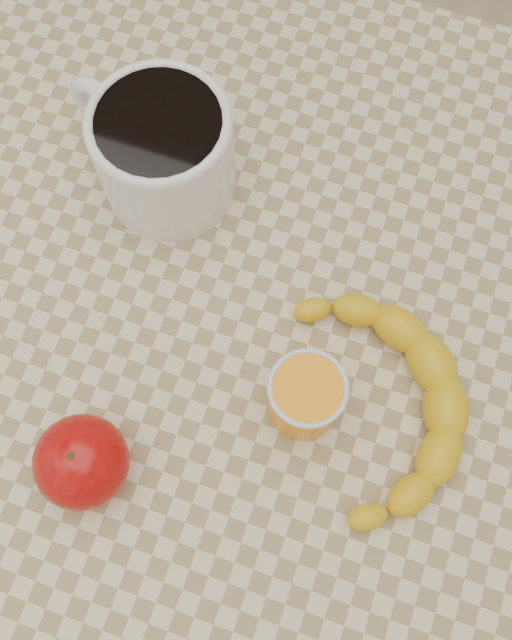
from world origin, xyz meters
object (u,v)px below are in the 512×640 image
(coffee_mug, at_px, (161,149))
(apple, at_px, (81,462))
(orange_juice_glass, at_px, (305,397))
(banana, at_px, (383,405))
(table, at_px, (256,353))

(coffee_mug, distance_m, apple, 0.28)
(orange_juice_glass, bearing_deg, apple, -144.94)
(apple, distance_m, banana, 0.25)
(banana, bearing_deg, apple, -171.37)
(table, xyz_separation_m, banana, (0.13, -0.04, 0.11))
(apple, relative_size, banana, 0.28)
(table, relative_size, coffee_mug, 4.26)
(orange_juice_glass, bearing_deg, banana, 17.15)
(orange_juice_glass, xyz_separation_m, apple, (-0.15, -0.11, -0.00))
(orange_juice_glass, height_order, banana, orange_juice_glass)
(table, height_order, apple, apple)
(coffee_mug, bearing_deg, table, -41.31)
(table, distance_m, coffee_mug, 0.22)
(table, distance_m, banana, 0.17)
(coffee_mug, height_order, apple, coffee_mug)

